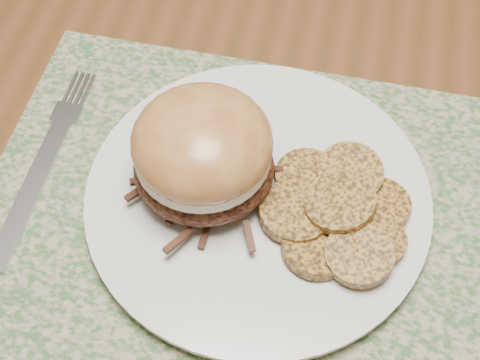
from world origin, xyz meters
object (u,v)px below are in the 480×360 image
dinner_plate (258,198)px  fork (45,161)px  pork_sandwich (203,153)px  dining_table (274,108)px

dinner_plate → fork: 0.18m
dinner_plate → pork_sandwich: size_ratio=2.01×
dining_table → pork_sandwich: bearing=-99.2°
dining_table → fork: size_ratio=7.25×
dining_table → dinner_plate: dinner_plate is taller
dinner_plate → fork: dinner_plate is taller
dining_table → pork_sandwich: pork_sandwich is taller
dinner_plate → fork: size_ratio=1.26×
dinner_plate → pork_sandwich: bearing=179.9°
dinner_plate → pork_sandwich: (-0.04, 0.00, 0.05)m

